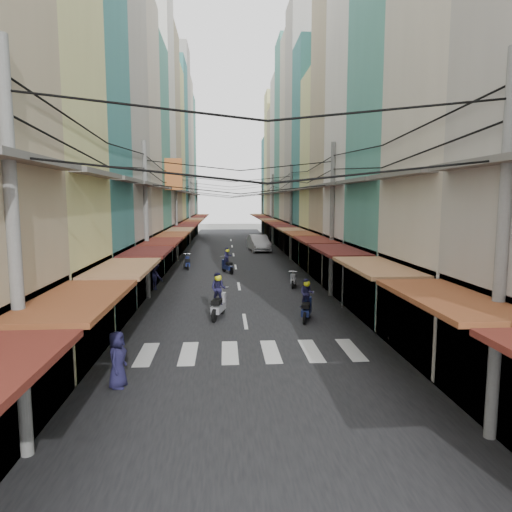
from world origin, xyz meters
name	(u,v)px	position (x,y,z in m)	size (l,w,h in m)	color
ground	(243,310)	(0.00, 0.00, 0.00)	(160.00, 160.00, 0.00)	slate
road	(234,257)	(0.00, 20.00, 0.01)	(10.00, 80.00, 0.02)	black
sidewalk_left	(161,258)	(-6.50, 20.00, 0.03)	(3.00, 80.00, 0.06)	gray
sidewalk_right	(305,257)	(6.50, 20.00, 0.03)	(3.00, 80.00, 0.06)	gray
crosswalk	(250,352)	(0.00, -6.00, 0.03)	(7.55, 2.40, 0.01)	silver
building_row_left	(134,142)	(-7.92, 16.56, 9.78)	(7.80, 67.67, 23.70)	silver
building_row_right	(331,148)	(7.92, 16.45, 9.41)	(7.80, 68.98, 22.59)	teal
utility_poles	(235,182)	(0.00, 15.01, 6.59)	(10.20, 66.13, 8.20)	slate
white_car	(259,251)	(2.64, 25.09, 0.00)	(5.81, 2.28, 2.05)	silver
bicycle	(376,296)	(7.40, 2.88, 0.00)	(0.54, 1.44, 0.99)	black
moving_scooters	(240,284)	(0.01, 3.73, 0.56)	(7.20, 16.98, 2.00)	black
parked_scooters	(335,316)	(3.67, -3.05, 0.47)	(12.93, 14.79, 1.01)	black
pedestrians	(162,282)	(-4.07, 2.32, 0.99)	(12.85, 21.18, 2.07)	black
market_umbrella	(454,305)	(6.23, -7.69, 1.96)	(2.11, 2.11, 2.23)	#B2B2B7
traffic_sign	(343,268)	(4.78, 0.17, 1.94)	(0.10, 0.59, 2.70)	slate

